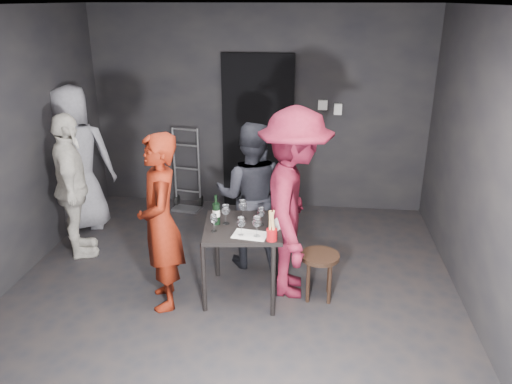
# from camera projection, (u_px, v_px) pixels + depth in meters

# --- Properties ---
(floor) EXTENTS (4.50, 5.00, 0.02)m
(floor) POSITION_uv_depth(u_px,v_px,m) (229.00, 301.00, 4.85)
(floor) COLOR black
(floor) RESTS_ON ground
(ceiling) EXTENTS (4.50, 5.00, 0.02)m
(ceiling) POSITION_uv_depth(u_px,v_px,m) (223.00, 5.00, 3.87)
(ceiling) COLOR silver
(ceiling) RESTS_ON ground
(wall_back) EXTENTS (4.50, 0.04, 2.70)m
(wall_back) POSITION_uv_depth(u_px,v_px,m) (258.00, 110.00, 6.68)
(wall_back) COLOR black
(wall_back) RESTS_ON ground
(wall_front) EXTENTS (4.50, 0.04, 2.70)m
(wall_front) POSITION_uv_depth(u_px,v_px,m) (122.00, 364.00, 2.05)
(wall_front) COLOR black
(wall_front) RESTS_ON ground
(wall_right) EXTENTS (0.04, 5.00, 2.70)m
(wall_right) POSITION_uv_depth(u_px,v_px,m) (495.00, 180.00, 4.12)
(wall_right) COLOR black
(wall_right) RESTS_ON ground
(doorway) EXTENTS (0.95, 0.10, 2.10)m
(doorway) POSITION_uv_depth(u_px,v_px,m) (258.00, 133.00, 6.73)
(doorway) COLOR black
(doorway) RESTS_ON ground
(wallbox_upper) EXTENTS (0.12, 0.06, 0.12)m
(wallbox_upper) POSITION_uv_depth(u_px,v_px,m) (323.00, 105.00, 6.50)
(wallbox_upper) COLOR #B7B7B2
(wallbox_upper) RESTS_ON wall_back
(wallbox_lower) EXTENTS (0.10, 0.06, 0.14)m
(wallbox_lower) POSITION_uv_depth(u_px,v_px,m) (338.00, 109.00, 6.50)
(wallbox_lower) COLOR #B7B7B2
(wallbox_lower) RESTS_ON wall_back
(hand_truck) EXTENTS (0.38, 0.33, 1.14)m
(hand_truck) POSITION_uv_depth(u_px,v_px,m) (187.00, 194.00, 6.94)
(hand_truck) COLOR #B2B2B7
(hand_truck) RESTS_ON floor
(tasting_table) EXTENTS (0.72, 0.72, 0.75)m
(tasting_table) POSITION_uv_depth(u_px,v_px,m) (243.00, 235.00, 4.74)
(tasting_table) COLOR black
(tasting_table) RESTS_ON floor
(stool) EXTENTS (0.38, 0.38, 0.47)m
(stool) POSITION_uv_depth(u_px,v_px,m) (320.00, 262.00, 4.79)
(stool) COLOR black
(stool) RESTS_ON floor
(server_red) EXTENTS (0.66, 0.80, 1.88)m
(server_red) POSITION_uv_depth(u_px,v_px,m) (160.00, 213.00, 4.51)
(server_red) COLOR maroon
(server_red) RESTS_ON floor
(woman_black) EXTENTS (0.84, 0.48, 1.69)m
(woman_black) POSITION_uv_depth(u_px,v_px,m) (251.00, 192.00, 5.27)
(woman_black) COLOR black
(woman_black) RESTS_ON floor
(man_maroon) EXTENTS (0.75, 1.51, 2.30)m
(man_maroon) POSITION_uv_depth(u_px,v_px,m) (295.00, 183.00, 4.64)
(man_maroon) COLOR maroon
(man_maroon) RESTS_ON floor
(bystander_cream) EXTENTS (0.92, 1.16, 1.79)m
(bystander_cream) POSITION_uv_depth(u_px,v_px,m) (71.00, 181.00, 5.44)
(bystander_cream) COLOR white
(bystander_cream) RESTS_ON floor
(bystander_grey) EXTENTS (1.18, 0.83, 2.20)m
(bystander_grey) POSITION_uv_depth(u_px,v_px,m) (74.00, 144.00, 6.04)
(bystander_grey) COLOR gray
(bystander_grey) RESTS_ON floor
(tasting_mat) EXTENTS (0.33, 0.25, 0.00)m
(tasting_mat) POSITION_uv_depth(u_px,v_px,m) (250.00, 235.00, 4.51)
(tasting_mat) COLOR white
(tasting_mat) RESTS_ON tasting_table
(wine_glass_a) EXTENTS (0.07, 0.07, 0.19)m
(wine_glass_a) POSITION_uv_depth(u_px,v_px,m) (214.00, 222.00, 4.55)
(wine_glass_a) COLOR white
(wine_glass_a) RESTS_ON tasting_table
(wine_glass_b) EXTENTS (0.09, 0.09, 0.21)m
(wine_glass_b) POSITION_uv_depth(u_px,v_px,m) (226.00, 213.00, 4.70)
(wine_glass_b) COLOR white
(wine_glass_b) RESTS_ON tasting_table
(wine_glass_c) EXTENTS (0.11, 0.11, 0.22)m
(wine_glass_c) POSITION_uv_depth(u_px,v_px,m) (243.00, 209.00, 4.79)
(wine_glass_c) COLOR white
(wine_glass_c) RESTS_ON tasting_table
(wine_glass_d) EXTENTS (0.10, 0.10, 0.20)m
(wine_glass_d) POSITION_uv_depth(u_px,v_px,m) (241.00, 225.00, 4.47)
(wine_glass_d) COLOR white
(wine_glass_d) RESTS_ON tasting_table
(wine_glass_e) EXTENTS (0.09, 0.09, 0.22)m
(wine_glass_e) POSITION_uv_depth(u_px,v_px,m) (257.00, 225.00, 4.45)
(wine_glass_e) COLOR white
(wine_glass_e) RESTS_ON tasting_table
(wine_glass_f) EXTENTS (0.09, 0.09, 0.19)m
(wine_glass_f) POSITION_uv_depth(u_px,v_px,m) (261.00, 216.00, 4.68)
(wine_glass_f) COLOR white
(wine_glass_f) RESTS_ON tasting_table
(wine_bottle) EXTENTS (0.07, 0.07, 0.29)m
(wine_bottle) POSITION_uv_depth(u_px,v_px,m) (216.00, 213.00, 4.70)
(wine_bottle) COLOR black
(wine_bottle) RESTS_ON tasting_table
(breadstick_cup) EXTENTS (0.10, 0.10, 0.30)m
(breadstick_cup) POSITION_uv_depth(u_px,v_px,m) (272.00, 226.00, 4.37)
(breadstick_cup) COLOR #A20C12
(breadstick_cup) RESTS_ON tasting_table
(reserved_card) EXTENTS (0.14, 0.17, 0.11)m
(reserved_card) POSITION_uv_depth(u_px,v_px,m) (275.00, 223.00, 4.62)
(reserved_card) COLOR white
(reserved_card) RESTS_ON tasting_table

